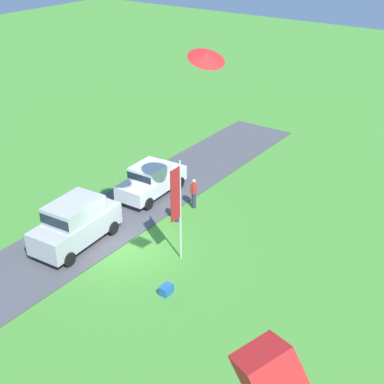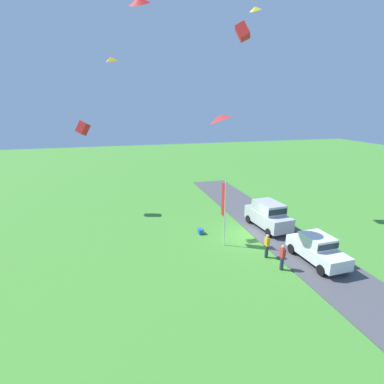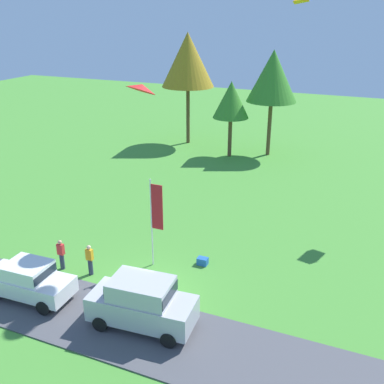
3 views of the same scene
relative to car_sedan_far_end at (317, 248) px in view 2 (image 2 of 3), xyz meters
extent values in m
plane|color=#478E33|center=(4.79, 2.50, -1.04)|extent=(120.00, 120.00, 0.00)
cube|color=#4C4C51|center=(4.79, -0.04, -1.01)|extent=(36.00, 4.40, 0.06)
cube|color=white|center=(-0.03, 0.00, -0.24)|extent=(4.47, 1.98, 0.80)
cube|color=white|center=(0.07, 0.00, 0.51)|extent=(2.06, 1.72, 0.70)
cube|color=#19232D|center=(0.07, 0.00, 0.51)|extent=(2.10, 1.69, 0.38)
cylinder|color=black|center=(-1.49, -0.92, -0.64)|extent=(0.69, 0.27, 0.68)
cylinder|color=black|center=(-1.56, 0.79, -0.64)|extent=(0.69, 0.27, 0.68)
cylinder|color=black|center=(1.49, -0.80, -0.64)|extent=(0.69, 0.27, 0.68)
cylinder|color=black|center=(1.43, 0.91, -0.64)|extent=(0.69, 0.27, 0.68)
cube|color=#B7B7BC|center=(5.98, 0.29, -0.09)|extent=(4.73, 2.24, 1.10)
cube|color=#B7B7BC|center=(5.98, 0.29, 0.88)|extent=(2.73, 1.95, 0.84)
cube|color=#19232D|center=(5.98, 0.29, 0.88)|extent=(2.77, 1.92, 0.46)
cylinder|color=black|center=(4.49, -0.72, -0.64)|extent=(0.70, 0.29, 0.68)
cylinder|color=black|center=(4.35, 1.08, -0.64)|extent=(0.70, 0.29, 0.68)
cylinder|color=black|center=(7.61, -0.49, -0.64)|extent=(0.70, 0.29, 0.68)
cylinder|color=black|center=(7.47, 1.31, -0.64)|extent=(0.70, 0.29, 0.68)
cylinder|color=#2D334C|center=(1.46, 2.88, -0.60)|extent=(0.24, 0.24, 0.88)
cube|color=orange|center=(1.46, 2.88, 0.14)|extent=(0.36, 0.22, 0.60)
sphere|color=beige|center=(1.46, 2.88, 0.56)|extent=(0.22, 0.22, 0.22)
cylinder|color=#2D334C|center=(-0.25, 2.74, -0.60)|extent=(0.24, 0.24, 0.88)
cube|color=red|center=(-0.25, 2.74, 0.14)|extent=(0.36, 0.22, 0.60)
sphere|color=tan|center=(-0.25, 2.74, 0.56)|extent=(0.22, 0.22, 0.22)
cylinder|color=silver|center=(3.99, 5.01, 1.44)|extent=(0.08, 0.08, 4.96)
cube|color=red|center=(4.34, 5.01, 2.43)|extent=(0.64, 0.04, 2.48)
cube|color=blue|center=(6.46, 6.08, -0.84)|extent=(0.56, 0.40, 0.40)
cone|color=red|center=(3.26, 5.83, 8.30)|extent=(2.02, 2.02, 0.84)
pyramid|color=orange|center=(9.41, 12.18, 12.34)|extent=(1.16, 1.16, 0.48)
cube|color=red|center=(15.05, 15.04, 7.02)|extent=(1.13, 1.46, 1.48)
cube|color=red|center=(11.07, 1.06, 15.11)|extent=(1.54, 1.49, 1.68)
pyramid|color=yellow|center=(9.23, 0.90, 16.39)|extent=(1.16, 1.18, 0.60)
cone|color=red|center=(7.85, 10.12, 15.82)|extent=(2.13, 2.12, 0.97)
camera|label=1|loc=(20.41, 17.37, 13.22)|focal=50.00mm
camera|label=2|loc=(-15.12, 12.76, 9.06)|focal=28.00mm
camera|label=3|loc=(14.24, -13.55, 11.81)|focal=42.00mm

